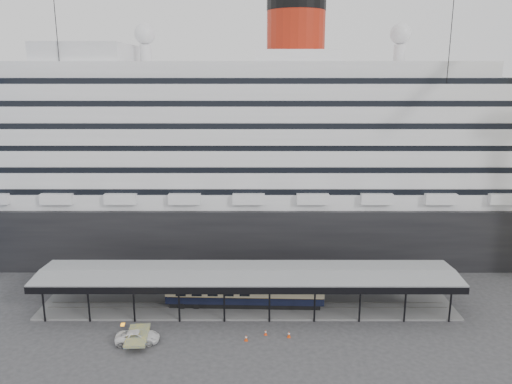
% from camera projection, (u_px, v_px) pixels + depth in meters
% --- Properties ---
extents(ground, '(200.00, 200.00, 0.00)m').
position_uv_depth(ground, '(247.00, 325.00, 63.28)').
color(ground, '#313133').
rests_on(ground, ground).
extents(cruise_ship, '(130.00, 30.00, 43.90)m').
position_uv_depth(cruise_ship, '(250.00, 146.00, 90.13)').
color(cruise_ship, black).
rests_on(cruise_ship, ground).
extents(platform_canopy, '(56.00, 9.18, 5.30)m').
position_uv_depth(platform_canopy, '(247.00, 291.00, 67.59)').
color(platform_canopy, slate).
rests_on(platform_canopy, ground).
extents(port_truck, '(5.33, 2.79, 1.43)m').
position_uv_depth(port_truck, '(138.00, 337.00, 59.00)').
color(port_truck, white).
rests_on(port_truck, ground).
extents(pullman_carriage, '(21.37, 3.46, 20.90)m').
position_uv_depth(pullman_carriage, '(245.00, 290.00, 67.55)').
color(pullman_carriage, black).
rests_on(pullman_carriage, ground).
extents(traffic_cone_left, '(0.47, 0.47, 0.78)m').
position_uv_depth(traffic_cone_left, '(246.00, 338.00, 59.46)').
color(traffic_cone_left, '#CF3C0B').
rests_on(traffic_cone_left, ground).
extents(traffic_cone_mid, '(0.42, 0.42, 0.79)m').
position_uv_depth(traffic_cone_mid, '(289.00, 334.00, 60.23)').
color(traffic_cone_mid, '#E3440C').
rests_on(traffic_cone_mid, ground).
extents(traffic_cone_right, '(0.44, 0.44, 0.68)m').
position_uv_depth(traffic_cone_right, '(266.00, 332.00, 60.78)').
color(traffic_cone_right, '#F3400D').
rests_on(traffic_cone_right, ground).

